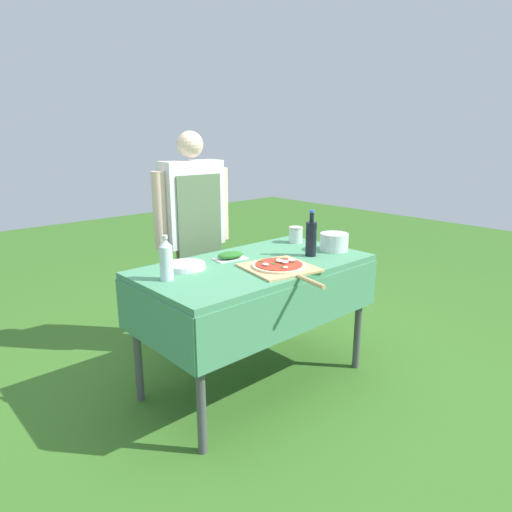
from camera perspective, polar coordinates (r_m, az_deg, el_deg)
ground_plane at (r=2.94m, az=-0.12°, el=-15.46°), size 12.00×12.00×0.00m
prep_table at (r=2.66m, az=-0.13°, el=-2.78°), size 1.37×0.75×0.77m
person_cook at (r=3.14m, az=-7.86°, el=3.87°), size 0.57×0.21×1.51m
pizza_on_peel at (r=2.51m, az=3.04°, el=-1.36°), size 0.42×0.59×0.05m
oil_bottle at (r=2.78m, az=6.90°, el=2.27°), size 0.07×0.07×0.28m
water_bottle at (r=2.35m, az=-11.18°, el=-0.40°), size 0.07×0.07×0.23m
herb_container at (r=2.71m, az=-3.22°, el=0.04°), size 0.21×0.14×0.05m
mixing_tub at (r=2.94m, az=9.74°, el=1.75°), size 0.18×0.18×0.11m
plate_stack at (r=2.55m, az=-8.81°, el=-1.24°), size 0.22×0.22×0.03m
sauce_jar at (r=3.12m, az=4.98°, el=2.55°), size 0.10×0.10×0.11m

